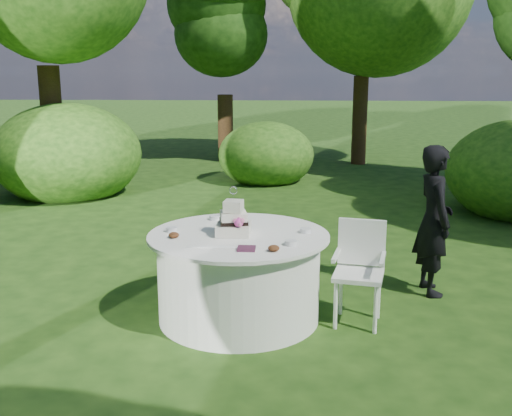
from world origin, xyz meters
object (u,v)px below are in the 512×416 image
Objects in this scene: napkins at (246,249)px; table at (239,276)px; chair at (360,264)px; cake at (234,222)px; guest at (434,220)px.

napkins reaches higher than table.
chair is (0.94, 0.47, -0.26)m from napkins.
table is at bearing 102.51° from napkins.
napkins is 0.16× the size of chair.
chair is at bearing 0.88° from table.
napkins is at bearing -153.24° from chair.
cake is at bearing -149.75° from table.
guest is 0.94× the size of table.
cake is at bearing 107.83° from napkins.
chair is at bearing 2.04° from cake.
cake is at bearing 106.14° from guest.
chair is (-0.78, -0.73, -0.21)m from guest.
napkins is at bearing 118.68° from guest.
guest is 3.50× the size of cake.
cake is 0.47× the size of chair.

